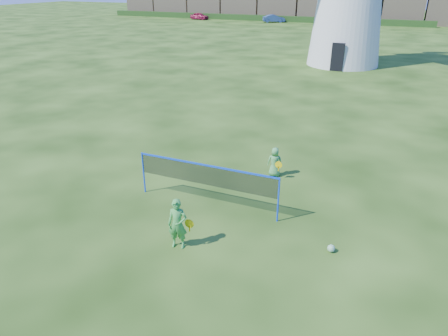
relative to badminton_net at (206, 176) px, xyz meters
name	(u,v)px	position (x,y,z in m)	size (l,w,h in m)	color
ground	(212,214)	(0.41, -0.42, -1.14)	(220.00, 220.00, 0.00)	black
badminton_net	(206,176)	(0.00, 0.00, 0.00)	(5.05, 0.05, 1.55)	blue
player_girl	(178,224)	(0.27, -2.46, -0.37)	(0.74, 0.49, 1.54)	green
player_boy	(275,162)	(1.43, 3.15, -0.55)	(0.69, 0.51, 1.19)	#4C9E51
play_ball	(331,248)	(4.38, -0.94, -1.03)	(0.22, 0.22, 0.22)	green
hedge	(254,18)	(-21.59, 65.58, -0.64)	(62.00, 0.80, 1.00)	#193814
car_left	(200,16)	(-31.99, 63.42, -0.51)	(1.49, 3.70, 1.26)	#9C1C40
car_right	(274,18)	(-17.23, 63.75, -0.49)	(1.38, 3.97, 1.31)	navy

